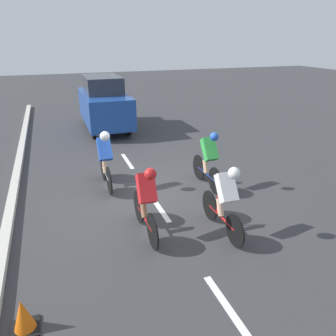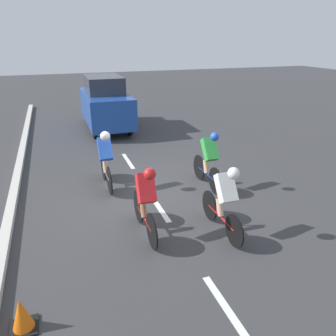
# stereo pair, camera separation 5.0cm
# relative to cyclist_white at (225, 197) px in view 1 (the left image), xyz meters

# --- Properties ---
(ground_plane) EXTENTS (60.00, 60.00, 0.00)m
(ground_plane) POSITION_rel_cyclist_white_xyz_m (0.87, -2.26, -0.80)
(ground_plane) COLOR #38383A
(lane_stripe_near) EXTENTS (0.12, 1.40, 0.01)m
(lane_stripe_near) POSITION_rel_cyclist_white_xyz_m (0.87, 1.77, -0.80)
(lane_stripe_near) COLOR white
(lane_stripe_near) RESTS_ON ground
(lane_stripe_mid) EXTENTS (0.12, 1.40, 0.01)m
(lane_stripe_mid) POSITION_rel_cyclist_white_xyz_m (0.87, -1.43, -0.80)
(lane_stripe_mid) COLOR white
(lane_stripe_mid) RESTS_ON ground
(lane_stripe_far) EXTENTS (0.12, 1.40, 0.01)m
(lane_stripe_far) POSITION_rel_cyclist_white_xyz_m (0.87, -4.63, -0.80)
(lane_stripe_far) COLOR white
(lane_stripe_far) RESTS_ON ground
(curb) EXTENTS (0.20, 26.56, 0.14)m
(curb) POSITION_rel_cyclist_white_xyz_m (4.07, -1.43, -0.73)
(curb) COLOR beige
(curb) RESTS_ON ground
(cyclist_white) EXTENTS (0.33, 1.68, 1.51)m
(cyclist_white) POSITION_rel_cyclist_white_xyz_m (0.00, 0.00, 0.00)
(cyclist_white) COLOR black
(cyclist_white) RESTS_ON ground
(cyclist_blue) EXTENTS (0.32, 1.66, 1.57)m
(cyclist_blue) POSITION_rel_cyclist_white_xyz_m (1.81, -2.91, 0.03)
(cyclist_blue) COLOR black
(cyclist_blue) RESTS_ON ground
(cyclist_green) EXTENTS (0.32, 1.66, 1.54)m
(cyclist_green) POSITION_rel_cyclist_white_xyz_m (-0.67, -2.07, -0.00)
(cyclist_green) COLOR black
(cyclist_green) RESTS_ON ground
(cyclist_red) EXTENTS (0.36, 1.68, 1.53)m
(cyclist_red) POSITION_rel_cyclist_white_xyz_m (1.45, -0.43, -0.00)
(cyclist_red) COLOR black
(cyclist_red) RESTS_ON ground
(support_car) EXTENTS (1.70, 3.93, 2.16)m
(support_car) POSITION_rel_cyclist_white_xyz_m (0.83, -8.75, 0.28)
(support_car) COLOR black
(support_car) RESTS_ON ground
(traffic_cone) EXTENTS (0.36, 0.36, 0.49)m
(traffic_cone) POSITION_rel_cyclist_white_xyz_m (3.62, 1.17, -0.56)
(traffic_cone) COLOR black
(traffic_cone) RESTS_ON ground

